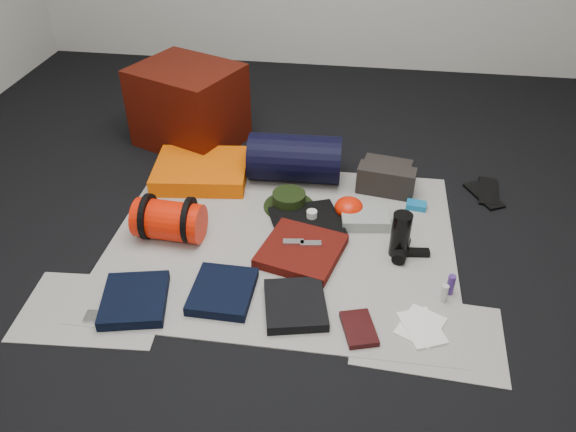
# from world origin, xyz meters

# --- Properties ---
(floor) EXTENTS (4.50, 4.50, 0.02)m
(floor) POSITION_xyz_m (0.00, 0.00, -0.01)
(floor) COLOR black
(floor) RESTS_ON ground
(newspaper_mat) EXTENTS (1.60, 1.30, 0.01)m
(newspaper_mat) POSITION_xyz_m (0.00, 0.00, 0.00)
(newspaper_mat) COLOR #B8B4AA
(newspaper_mat) RESTS_ON floor
(newspaper_sheet_front_left) EXTENTS (0.61, 0.44, 0.00)m
(newspaper_sheet_front_left) POSITION_xyz_m (-0.70, -0.55, 0.00)
(newspaper_sheet_front_left) COLOR #B8B4AA
(newspaper_sheet_front_left) RESTS_ON floor
(newspaper_sheet_front_right) EXTENTS (0.60, 0.43, 0.00)m
(newspaper_sheet_front_right) POSITION_xyz_m (0.65, -0.50, 0.00)
(newspaper_sheet_front_right) COLOR #B8B4AA
(newspaper_sheet_front_right) RESTS_ON floor
(red_cabinet) EXTENTS (0.70, 0.65, 0.47)m
(red_cabinet) POSITION_xyz_m (-0.69, 0.89, 0.23)
(red_cabinet) COLOR #470E05
(red_cabinet) RESTS_ON floor
(sleeping_pad) EXTENTS (0.54, 0.46, 0.09)m
(sleeping_pad) POSITION_xyz_m (-0.52, 0.48, 0.05)
(sleeping_pad) COLOR #F35C02
(sleeping_pad) RESTS_ON newspaper_mat
(stuff_sack) EXTENTS (0.33, 0.21, 0.19)m
(stuff_sack) POSITION_xyz_m (-0.53, -0.05, 0.10)
(stuff_sack) COLOR red
(stuff_sack) RESTS_ON newspaper_mat
(sack_strap_left) EXTENTS (0.02, 0.22, 0.22)m
(sack_strap_left) POSITION_xyz_m (-0.63, -0.05, 0.11)
(sack_strap_left) COLOR black
(sack_strap_left) RESTS_ON newspaper_mat
(sack_strap_right) EXTENTS (0.03, 0.22, 0.22)m
(sack_strap_right) POSITION_xyz_m (-0.43, -0.05, 0.11)
(sack_strap_right) COLOR black
(sack_strap_right) RESTS_ON newspaper_mat
(navy_duffel) EXTENTS (0.50, 0.27, 0.26)m
(navy_duffel) POSITION_xyz_m (-0.01, 0.54, 0.13)
(navy_duffel) COLOR black
(navy_duffel) RESTS_ON newspaper_mat
(boonie_brim) EXTENTS (0.27, 0.27, 0.01)m
(boonie_brim) POSITION_xyz_m (-0.01, 0.28, 0.01)
(boonie_brim) COLOR black
(boonie_brim) RESTS_ON newspaper_mat
(boonie_crown) EXTENTS (0.17, 0.17, 0.08)m
(boonie_crown) POSITION_xyz_m (-0.01, 0.28, 0.05)
(boonie_crown) COLOR black
(boonie_crown) RESTS_ON boonie_brim
(hiking_boot_left) EXTENTS (0.26, 0.14, 0.13)m
(hiking_boot_left) POSITION_xyz_m (0.48, 0.60, 0.07)
(hiking_boot_left) COLOR black
(hiking_boot_left) RESTS_ON newspaper_mat
(hiking_boot_right) EXTENTS (0.31, 0.16, 0.15)m
(hiking_boot_right) POSITION_xyz_m (0.48, 0.48, 0.08)
(hiking_boot_right) COLOR black
(hiking_boot_right) RESTS_ON newspaper_mat
(flip_flop_left) EXTENTS (0.20, 0.27, 0.01)m
(flip_flop_left) POSITION_xyz_m (0.99, 0.52, 0.01)
(flip_flop_left) COLOR black
(flip_flop_left) RESTS_ON floor
(flip_flop_right) EXTENTS (0.13, 0.28, 0.01)m
(flip_flop_right) POSITION_xyz_m (1.02, 0.56, 0.01)
(flip_flop_right) COLOR black
(flip_flop_right) RESTS_ON floor
(trousers_navy_a) EXTENTS (0.31, 0.34, 0.05)m
(trousers_navy_a) POSITION_xyz_m (-0.54, -0.50, 0.03)
(trousers_navy_a) COLOR black
(trousers_navy_a) RESTS_ON newspaper_mat
(trousers_navy_b) EXTENTS (0.25, 0.29, 0.04)m
(trousers_navy_b) POSITION_xyz_m (-0.19, -0.40, 0.03)
(trousers_navy_b) COLOR black
(trousers_navy_b) RESTS_ON newspaper_mat
(trousers_charcoal) EXTENTS (0.30, 0.33, 0.04)m
(trousers_charcoal) POSITION_xyz_m (0.12, -0.43, 0.03)
(trousers_charcoal) COLOR black
(trousers_charcoal) RESTS_ON newspaper_mat
(black_tshirt) EXTENTS (0.41, 0.40, 0.03)m
(black_tshirt) POSITION_xyz_m (0.10, 0.13, 0.02)
(black_tshirt) COLOR black
(black_tshirt) RESTS_ON newspaper_mat
(red_shirt) EXTENTS (0.42, 0.42, 0.05)m
(red_shirt) POSITION_xyz_m (0.10, -0.09, 0.03)
(red_shirt) COLOR #4C0D08
(red_shirt) RESTS_ON newspaper_mat
(orange_stuff_sack) EXTENTS (0.16, 0.16, 0.09)m
(orange_stuff_sack) POSITION_xyz_m (0.30, 0.25, 0.05)
(orange_stuff_sack) COLOR red
(orange_stuff_sack) RESTS_ON newspaper_mat
(first_aid_pouch) EXTENTS (0.25, 0.20, 0.06)m
(first_aid_pouch) POSITION_xyz_m (0.38, 0.19, 0.03)
(first_aid_pouch) COLOR gray
(first_aid_pouch) RESTS_ON newspaper_mat
(water_bottle) EXTENTS (0.11, 0.11, 0.22)m
(water_bottle) POSITION_xyz_m (0.54, -0.02, 0.12)
(water_bottle) COLOR black
(water_bottle) RESTS_ON newspaper_mat
(speaker) EXTENTS (0.09, 0.17, 0.06)m
(speaker) POSITION_xyz_m (0.55, -0.03, 0.04)
(speaker) COLOR black
(speaker) RESTS_ON newspaper_mat
(compact_camera) EXTENTS (0.10, 0.07, 0.04)m
(compact_camera) POSITION_xyz_m (0.53, 0.16, 0.02)
(compact_camera) COLOR silver
(compact_camera) RESTS_ON newspaper_mat
(cyan_case) EXTENTS (0.11, 0.08, 0.03)m
(cyan_case) POSITION_xyz_m (0.64, 0.36, 0.02)
(cyan_case) COLOR #1068A0
(cyan_case) RESTS_ON newspaper_mat
(toiletry_purple) EXTENTS (0.04, 0.04, 0.09)m
(toiletry_purple) POSITION_xyz_m (0.75, -0.25, 0.05)
(toiletry_purple) COLOR #402372
(toiletry_purple) RESTS_ON newspaper_mat
(toiletry_clear) EXTENTS (0.04, 0.04, 0.08)m
(toiletry_clear) POSITION_xyz_m (0.72, -0.30, 0.05)
(toiletry_clear) COLOR #B1B5B0
(toiletry_clear) RESTS_ON newspaper_mat
(paperback_book) EXTENTS (0.17, 0.21, 0.03)m
(paperback_book) POSITION_xyz_m (0.38, -0.52, 0.02)
(paperback_book) COLOR black
(paperback_book) RESTS_ON newspaper_mat
(map_booklet) EXTENTS (0.20, 0.23, 0.01)m
(map_booklet) POSITION_xyz_m (0.63, -0.47, 0.01)
(map_booklet) COLOR white
(map_booklet) RESTS_ON newspaper_mat
(map_printout) EXTENTS (0.22, 0.24, 0.01)m
(map_printout) POSITION_xyz_m (0.62, -0.46, 0.01)
(map_printout) COLOR white
(map_printout) RESTS_ON newspaper_mat
(sunglasses) EXTENTS (0.11, 0.05, 0.03)m
(sunglasses) POSITION_xyz_m (0.63, -0.02, 0.02)
(sunglasses) COLOR black
(sunglasses) RESTS_ON newspaper_mat
(key_cluster) EXTENTS (0.07, 0.07, 0.01)m
(key_cluster) POSITION_xyz_m (-0.68, -0.60, 0.01)
(key_cluster) COLOR silver
(key_cluster) RESTS_ON newspaper_mat
(tape_roll) EXTENTS (0.05, 0.05, 0.03)m
(tape_roll) POSITION_xyz_m (0.12, 0.16, 0.06)
(tape_roll) COLOR beige
(tape_roll) RESTS_ON black_tshirt
(energy_bar_a) EXTENTS (0.10, 0.05, 0.01)m
(energy_bar_a) POSITION_xyz_m (0.06, -0.07, 0.06)
(energy_bar_a) COLOR silver
(energy_bar_a) RESTS_ON red_shirt
(energy_bar_b) EXTENTS (0.10, 0.05, 0.01)m
(energy_bar_b) POSITION_xyz_m (0.14, -0.07, 0.06)
(energy_bar_b) COLOR silver
(energy_bar_b) RESTS_ON red_shirt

